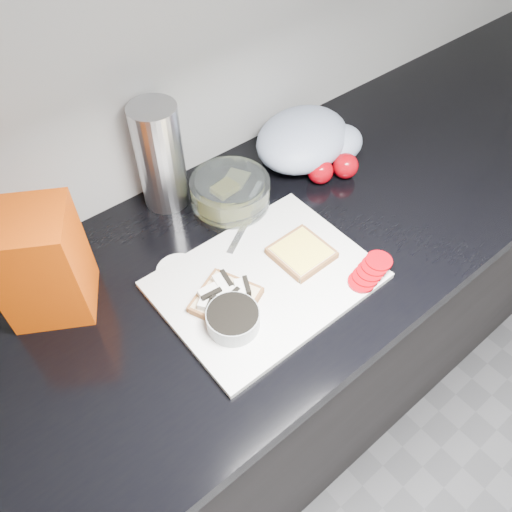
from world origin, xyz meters
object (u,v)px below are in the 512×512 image
Objects in this scene: cutting_board at (266,280)px; bread_bag at (41,264)px; glass_bowl at (230,194)px; steel_canister at (160,157)px.

bread_bag is (-0.33, 0.21, 0.10)m from cutting_board.
glass_bowl is 0.73× the size of steel_canister.
glass_bowl is at bearing 30.56° from bread_bag.
cutting_board is at bearing -86.51° from steel_canister.
steel_canister is at bearing 49.63° from bread_bag.
cutting_board is 0.23m from glass_bowl.
steel_canister is (0.31, 0.11, 0.01)m from bread_bag.
cutting_board is 0.34m from steel_canister.
bread_bag is at bearing -179.56° from glass_bowl.
glass_bowl reaches higher than cutting_board.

